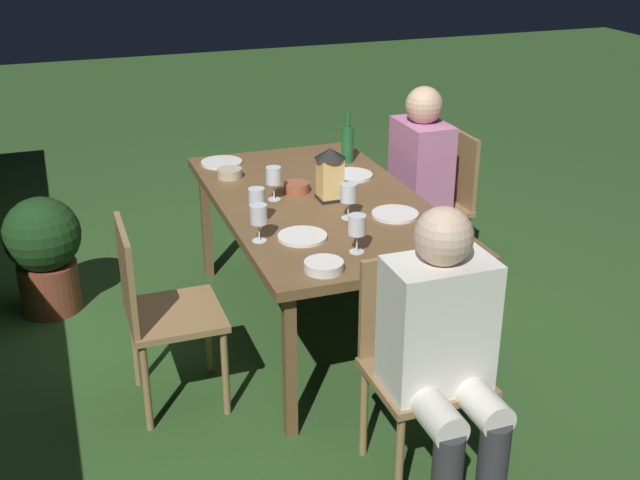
{
  "coord_description": "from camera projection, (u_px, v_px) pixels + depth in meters",
  "views": [
    {
      "loc": [
        -3.48,
        1.23,
        2.13
      ],
      "look_at": [
        0.0,
        0.0,
        0.51
      ],
      "focal_mm": 44.7,
      "sensor_mm": 36.0,
      "label": 1
    }
  ],
  "objects": [
    {
      "name": "ground_plane",
      "position": [
        320.0,
        327.0,
        4.24
      ],
      "size": [
        16.0,
        16.0,
        0.0
      ],
      "primitive_type": "plane",
      "color": "#2D5123"
    },
    {
      "name": "dining_table",
      "position": [
        320.0,
        210.0,
        3.97
      ],
      "size": [
        1.77,
        0.98,
        0.72
      ],
      "color": "brown",
      "rests_on": "ground"
    },
    {
      "name": "chair_head_near",
      "position": [
        418.0,
        357.0,
        3.06
      ],
      "size": [
        0.4,
        0.42,
        0.87
      ],
      "color": "#937047",
      "rests_on": "ground"
    },
    {
      "name": "person_in_cream",
      "position": [
        445.0,
        348.0,
        2.83
      ],
      "size": [
        0.48,
        0.38,
        1.15
      ],
      "color": "white",
      "rests_on": "ground"
    },
    {
      "name": "chair_side_left_b",
      "position": [
        439.0,
        197.0,
        4.65
      ],
      "size": [
        0.42,
        0.4,
        0.87
      ],
      "color": "#937047",
      "rests_on": "ground"
    },
    {
      "name": "person_in_pink",
      "position": [
        410.0,
        176.0,
        4.53
      ],
      "size": [
        0.38,
        0.47,
        1.15
      ],
      "color": "#C675A3",
      "rests_on": "ground"
    },
    {
      "name": "chair_side_right_a",
      "position": [
        158.0,
        307.0,
        3.43
      ],
      "size": [
        0.42,
        0.4,
        0.87
      ],
      "color": "#937047",
      "rests_on": "ground"
    },
    {
      "name": "lantern_centerpiece",
      "position": [
        330.0,
        171.0,
        3.89
      ],
      "size": [
        0.15,
        0.15,
        0.27
      ],
      "color": "black",
      "rests_on": "dining_table"
    },
    {
      "name": "green_bottle_on_table",
      "position": [
        347.0,
        143.0,
        4.46
      ],
      "size": [
        0.07,
        0.07,
        0.29
      ],
      "color": "#1E5B2D",
      "rests_on": "dining_table"
    },
    {
      "name": "wine_glass_a",
      "position": [
        257.0,
        199.0,
        3.62
      ],
      "size": [
        0.08,
        0.08,
        0.17
      ],
      "color": "silver",
      "rests_on": "dining_table"
    },
    {
      "name": "wine_glass_b",
      "position": [
        274.0,
        177.0,
        3.9
      ],
      "size": [
        0.08,
        0.08,
        0.17
      ],
      "color": "silver",
      "rests_on": "dining_table"
    },
    {
      "name": "wine_glass_c",
      "position": [
        357.0,
        227.0,
        3.33
      ],
      "size": [
        0.08,
        0.08,
        0.17
      ],
      "color": "silver",
      "rests_on": "dining_table"
    },
    {
      "name": "wine_glass_d",
      "position": [
        348.0,
        195.0,
        3.68
      ],
      "size": [
        0.08,
        0.08,
        0.17
      ],
      "color": "silver",
      "rests_on": "dining_table"
    },
    {
      "name": "wine_glass_e",
      "position": [
        259.0,
        216.0,
        3.43
      ],
      "size": [
        0.08,
        0.08,
        0.17
      ],
      "color": "silver",
      "rests_on": "dining_table"
    },
    {
      "name": "plate_a",
      "position": [
        222.0,
        162.0,
        4.47
      ],
      "size": [
        0.23,
        0.23,
        0.01
      ],
      "primitive_type": "cylinder",
      "color": "white",
      "rests_on": "dining_table"
    },
    {
      "name": "plate_b",
      "position": [
        302.0,
        236.0,
        3.51
      ],
      "size": [
        0.22,
        0.22,
        0.01
      ],
      "primitive_type": "cylinder",
      "color": "white",
      "rests_on": "dining_table"
    },
    {
      "name": "plate_c",
      "position": [
        351.0,
        175.0,
        4.27
      ],
      "size": [
        0.24,
        0.24,
        0.01
      ],
      "primitive_type": "cylinder",
      "color": "white",
      "rests_on": "dining_table"
    },
    {
      "name": "plate_d",
      "position": [
        395.0,
        214.0,
        3.75
      ],
      "size": [
        0.22,
        0.22,
        0.01
      ],
      "primitive_type": "cylinder",
      "color": "white",
      "rests_on": "dining_table"
    },
    {
      "name": "bowl_olives",
      "position": [
        439.0,
        243.0,
        3.4
      ],
      "size": [
        0.16,
        0.16,
        0.04
      ],
      "color": "#9E5138",
      "rests_on": "dining_table"
    },
    {
      "name": "bowl_bread",
      "position": [
        230.0,
        173.0,
        4.24
      ],
      "size": [
        0.13,
        0.13,
        0.05
      ],
      "color": "#BCAD8E",
      "rests_on": "dining_table"
    },
    {
      "name": "bowl_salad",
      "position": [
        297.0,
        187.0,
        4.04
      ],
      "size": [
        0.13,
        0.13,
        0.05
      ],
      "color": "#9E5138",
      "rests_on": "dining_table"
    },
    {
      "name": "bowl_dip",
      "position": [
        324.0,
        266.0,
        3.2
      ],
      "size": [
        0.16,
        0.16,
        0.04
      ],
      "color": "silver",
      "rests_on": "dining_table"
    },
    {
      "name": "potted_plant_by_hedge",
      "position": [
        44.0,
        250.0,
        4.28
      ],
      "size": [
        0.41,
        0.41,
        0.65
      ],
      "color": "brown",
      "rests_on": "ground"
    }
  ]
}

